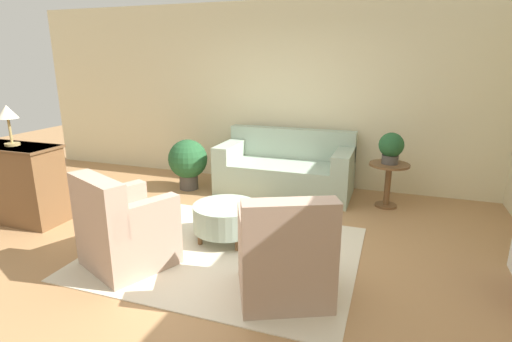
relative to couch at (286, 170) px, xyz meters
name	(u,v)px	position (x,y,z in m)	size (l,w,h in m)	color
ground_plane	(225,252)	(-0.07, -2.11, -0.34)	(16.00, 16.00, 0.00)	#AD7F51
wall_back	(292,95)	(-0.07, 0.57, 1.06)	(9.24, 0.12, 2.80)	beige
rug	(225,252)	(-0.07, -2.11, -0.33)	(2.69, 2.17, 0.01)	beige
couch	(286,170)	(0.00, 0.00, 0.00)	(1.95, 0.95, 0.92)	#9EB29E
armchair_left	(123,230)	(-0.87, -2.69, 0.04)	(0.97, 0.97, 0.93)	tan
armchair_right	(285,257)	(0.72, -2.69, 0.04)	(0.97, 0.97, 0.93)	tan
ottoman_table	(226,217)	(-0.18, -1.83, -0.07)	(0.72, 0.72, 0.40)	#9EB29E
side_table	(388,177)	(1.46, -0.15, 0.08)	(0.53, 0.53, 0.61)	brown
dresser	(19,183)	(-2.78, -2.16, 0.16)	(1.10, 0.51, 0.96)	brown
potted_plant_on_side_table	(391,147)	(1.46, -0.15, 0.50)	(0.32, 0.32, 0.42)	#4C4742
potted_plant_floor	(188,161)	(-1.45, -0.35, 0.11)	(0.59, 0.59, 0.77)	#4C4742
table_lamp	(7,115)	(-2.78, -2.16, 0.98)	(0.23, 0.23, 0.48)	tan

